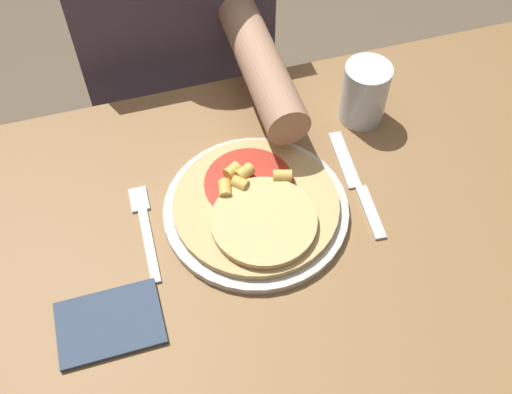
% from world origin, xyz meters
% --- Properties ---
extents(dining_table, '(1.22, 0.72, 0.76)m').
position_xyz_m(dining_table, '(0.00, 0.00, 0.64)').
color(dining_table, olive).
rests_on(dining_table, ground_plane).
extents(plate, '(0.28, 0.28, 0.01)m').
position_xyz_m(plate, '(-0.04, 0.06, 0.77)').
color(plate, beige).
rests_on(plate, dining_table).
extents(pizza, '(0.25, 0.25, 0.04)m').
position_xyz_m(pizza, '(-0.04, 0.05, 0.79)').
color(pizza, tan).
rests_on(pizza, plate).
extents(fork, '(0.03, 0.18, 0.00)m').
position_xyz_m(fork, '(-0.21, 0.08, 0.76)').
color(fork, silver).
rests_on(fork, dining_table).
extents(knife, '(0.03, 0.22, 0.00)m').
position_xyz_m(knife, '(0.13, 0.06, 0.76)').
color(knife, silver).
rests_on(knife, dining_table).
extents(drinking_glass, '(0.08, 0.08, 0.11)m').
position_xyz_m(drinking_glass, '(0.19, 0.20, 0.82)').
color(drinking_glass, silver).
rests_on(drinking_glass, dining_table).
extents(napkin, '(0.14, 0.10, 0.01)m').
position_xyz_m(napkin, '(-0.29, -0.06, 0.77)').
color(napkin, '#38475B').
rests_on(napkin, dining_table).
extents(person_diner, '(0.37, 0.52, 1.18)m').
position_xyz_m(person_diner, '(-0.08, 0.54, 0.69)').
color(person_diner, '#2D2D38').
rests_on(person_diner, ground_plane).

